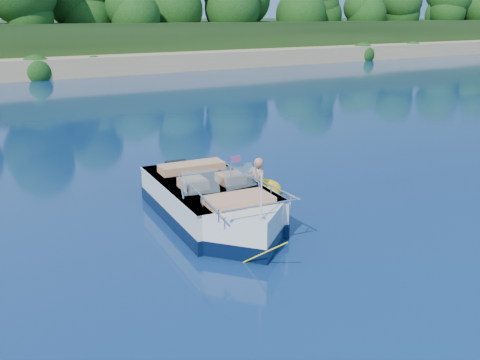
% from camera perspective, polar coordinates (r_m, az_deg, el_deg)
% --- Properties ---
extents(ground, '(160.00, 160.00, 0.00)m').
position_cam_1_polar(ground, '(11.48, 8.07, -7.16)').
color(ground, '#08173E').
rests_on(ground, ground).
extents(motorboat, '(2.61, 6.06, 2.02)m').
position_cam_1_polar(motorboat, '(12.58, -2.71, -2.84)').
color(motorboat, silver).
rests_on(motorboat, ground).
extents(tow_tube, '(1.67, 1.67, 0.34)m').
position_cam_1_polar(tow_tube, '(14.79, 1.96, -0.98)').
color(tow_tube, yellow).
rests_on(tow_tube, ground).
extents(boy, '(0.70, 0.89, 1.60)m').
position_cam_1_polar(boy, '(14.83, 1.62, -1.28)').
color(boy, tan).
rests_on(boy, ground).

